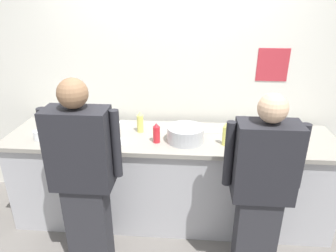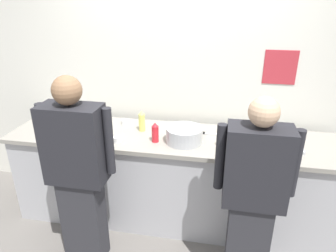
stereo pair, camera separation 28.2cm
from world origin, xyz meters
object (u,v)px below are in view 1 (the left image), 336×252
at_px(plate_stack_rear, 54,125).
at_px(mixing_bowl_steel, 185,134).
at_px(squeeze_bottle_secondary, 225,134).
at_px(squeeze_bottle_spare, 156,133).
at_px(sheet_tray, 269,138).
at_px(chef_center, 261,188).
at_px(plate_stack_front, 84,134).
at_px(deli_cup, 38,135).
at_px(squeeze_bottle_primary, 140,122).
at_px(ramekin_red_sauce, 118,141).
at_px(chefs_knife, 206,132).
at_px(chef_near_left, 83,177).
at_px(ramekin_green_sauce, 61,132).
at_px(ramekin_yellow_sauce, 84,123).
at_px(ramekin_orange_sauce, 122,124).

xyz_separation_m(plate_stack_rear, mixing_bowl_steel, (1.34, -0.23, 0.05)).
bearing_deg(squeeze_bottle_secondary, squeeze_bottle_spare, 179.45).
bearing_deg(sheet_tray, chef_center, -105.92).
bearing_deg(chef_center, plate_stack_front, 160.31).
height_order(plate_stack_front, deli_cup, deli_cup).
bearing_deg(deli_cup, squeeze_bottle_primary, 15.16).
bearing_deg(squeeze_bottle_spare, deli_cup, -178.49).
bearing_deg(plate_stack_front, squeeze_bottle_primary, 19.53).
xyz_separation_m(plate_stack_front, ramekin_red_sauce, (0.35, -0.10, -0.01)).
height_order(squeeze_bottle_primary, chefs_knife, squeeze_bottle_primary).
relative_size(chef_near_left, sheet_tray, 3.10).
xyz_separation_m(ramekin_green_sauce, deli_cup, (-0.16, -0.12, 0.02)).
bearing_deg(sheet_tray, mixing_bowl_steel, -172.98).
bearing_deg(plate_stack_front, ramekin_green_sauce, 167.07).
relative_size(plate_stack_rear, ramekin_green_sauce, 2.03).
distance_m(squeeze_bottle_secondary, chefs_knife, 0.32).
height_order(ramekin_green_sauce, deli_cup, deli_cup).
xyz_separation_m(plate_stack_rear, ramekin_red_sauce, (0.74, -0.34, 0.00)).
xyz_separation_m(ramekin_yellow_sauce, ramekin_red_sauce, (0.46, -0.39, 0.00)).
distance_m(ramekin_green_sauce, ramekin_orange_sauce, 0.59).
xyz_separation_m(chef_center, chefs_knife, (-0.39, 0.77, 0.11)).
bearing_deg(chefs_knife, plate_stack_rear, 179.39).
relative_size(ramekin_green_sauce, ramekin_red_sauce, 1.29).
height_order(squeeze_bottle_spare, chefs_knife, squeeze_bottle_spare).
bearing_deg(plate_stack_rear, ramekin_green_sauce, -50.98).
distance_m(plate_stack_front, ramekin_yellow_sauce, 0.31).
height_order(plate_stack_front, ramekin_green_sauce, plate_stack_front).
xyz_separation_m(sheet_tray, squeeze_bottle_spare, (-1.03, -0.14, 0.08)).
bearing_deg(chefs_knife, sheet_tray, -11.59).
relative_size(ramekin_orange_sauce, deli_cup, 0.97).
relative_size(sheet_tray, ramekin_yellow_sauce, 5.33).
bearing_deg(chefs_knife, squeeze_bottle_secondary, -59.48).
relative_size(squeeze_bottle_secondary, chefs_knife, 0.77).
bearing_deg(ramekin_yellow_sauce, squeeze_bottle_secondary, -13.35).
bearing_deg(sheet_tray, plate_stack_rear, 176.37).
height_order(sheet_tray, ramekin_yellow_sauce, ramekin_yellow_sauce).
relative_size(squeeze_bottle_secondary, ramekin_red_sauce, 2.48).
xyz_separation_m(chef_center, plate_stack_rear, (-1.92, 0.78, 0.13)).
distance_m(chef_near_left, ramekin_red_sauce, 0.50).
bearing_deg(plate_stack_rear, ramekin_yellow_sauce, 11.08).
bearing_deg(squeeze_bottle_spare, plate_stack_rear, 165.86).
height_order(chef_near_left, ramekin_red_sauce, chef_near_left).
xyz_separation_m(chef_near_left, mixing_bowl_steel, (0.77, 0.57, 0.13)).
height_order(chef_near_left, plate_stack_front, chef_near_left).
xyz_separation_m(plate_stack_rear, chefs_knife, (1.54, -0.02, -0.02)).
bearing_deg(chef_center, squeeze_bottle_primary, 144.69).
height_order(sheet_tray, squeeze_bottle_primary, squeeze_bottle_primary).
height_order(plate_stack_front, squeeze_bottle_secondary, squeeze_bottle_secondary).
relative_size(mixing_bowl_steel, squeeze_bottle_secondary, 1.58).
distance_m(squeeze_bottle_spare, chefs_knife, 0.53).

